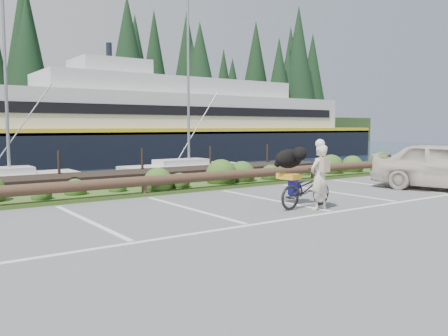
# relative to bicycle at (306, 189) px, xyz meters

# --- Properties ---
(ground) EXTENTS (72.00, 72.00, 0.00)m
(ground) POSITION_rel_bicycle_xyz_m (-2.51, -0.51, -0.48)
(ground) COLOR #565659
(vegetation_strip) EXTENTS (34.00, 1.60, 0.10)m
(vegetation_strip) POSITION_rel_bicycle_xyz_m (-2.51, 4.79, -0.43)
(vegetation_strip) COLOR #3D5B21
(vegetation_strip) RESTS_ON ground
(log_rail) EXTENTS (32.00, 0.30, 0.60)m
(log_rail) POSITION_rel_bicycle_xyz_m (-2.51, 4.09, -0.48)
(log_rail) COLOR #443021
(log_rail) RESTS_ON ground
(bicycle) EXTENTS (1.88, 0.80, 0.96)m
(bicycle) POSITION_rel_bicycle_xyz_m (0.00, 0.00, 0.00)
(bicycle) COLOR black
(bicycle) RESTS_ON ground
(cyclist) EXTENTS (0.62, 0.44, 1.61)m
(cyclist) POSITION_rel_bicycle_xyz_m (0.04, -0.42, 0.32)
(cyclist) COLOR beige
(cyclist) RESTS_ON ground
(dog) EXTENTS (0.50, 0.90, 0.50)m
(dog) POSITION_rel_bicycle_xyz_m (-0.05, 0.58, 0.73)
(dog) COLOR black
(dog) RESTS_ON bicycle
(parked_car) EXTENTS (3.01, 4.91, 1.56)m
(parked_car) POSITION_rel_bicycle_xyz_m (5.99, -0.32, 0.30)
(parked_car) COLOR beige
(parked_car) RESTS_ON ground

